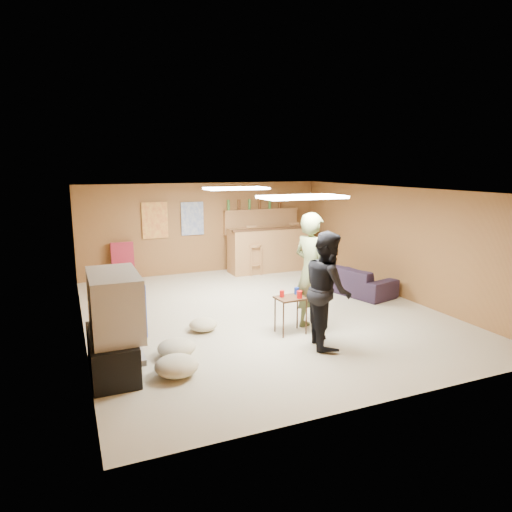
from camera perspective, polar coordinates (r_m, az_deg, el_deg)
name	(u,v)px	position (r m, az deg, el deg)	size (l,w,h in m)	color
ground	(260,312)	(8.34, 0.54, -7.00)	(7.00, 7.00, 0.00)	tan
ceiling	(261,190)	(7.93, 0.57, 8.27)	(6.00, 7.00, 0.02)	silver
wall_back	(204,228)	(11.32, -6.51, 3.50)	(6.00, 0.02, 2.20)	brown
wall_front	(389,309)	(5.14, 16.34, -6.33)	(6.00, 0.02, 2.20)	brown
wall_left	(79,267)	(7.43, -21.22, -1.27)	(0.02, 7.00, 2.20)	brown
wall_right	(397,242)	(9.64, 17.16, 1.72)	(0.02, 7.00, 2.20)	brown
tv_stand	(112,353)	(6.25, -17.56, -11.51)	(0.55, 1.30, 0.50)	black
dvd_box	(130,358)	(6.31, -15.47, -12.16)	(0.35, 0.50, 0.08)	#B2B2B7
tv_body	(115,304)	(6.04, -17.26, -5.74)	(0.60, 1.10, 0.80)	#B2B2B7
tv_screen	(140,301)	(6.07, -14.34, -5.49)	(0.02, 0.95, 0.65)	navy
bar_counter	(269,249)	(11.41, 1.58, 0.83)	(2.00, 0.60, 1.10)	#996637
bar_lip	(273,229)	(11.10, 2.13, 3.41)	(2.10, 0.12, 0.05)	#3B2313
bar_shelf	(262,210)	(11.69, 0.69, 5.79)	(2.00, 0.18, 0.05)	#996637
bar_backing	(261,221)	(11.74, 0.65, 4.34)	(2.00, 0.14, 0.60)	#996637
poster_left	(155,220)	(10.98, -12.51, 4.38)	(0.60, 0.03, 0.85)	#BF3F26
poster_right	(192,219)	(11.17, -7.96, 4.65)	(0.55, 0.03, 0.80)	#334C99
folding_chair_stack	(123,262)	(10.85, -16.31, -0.71)	(0.50, 0.14, 0.90)	maroon
ceiling_panel_front	(302,197)	(6.59, 5.80, 7.35)	(1.20, 0.60, 0.04)	white
ceiling_panel_back	(236,188)	(9.04, -2.49, 8.44)	(1.20, 0.60, 0.04)	white
person_olive	(311,272)	(7.30, 6.95, -1.98)	(0.69, 0.46, 1.90)	#5F683C
person_black	(327,289)	(6.71, 8.92, -4.11)	(0.83, 0.64, 1.70)	black
sofa	(350,278)	(9.80, 11.63, -2.74)	(1.93, 0.76, 0.57)	black
tray_table	(291,315)	(7.26, 4.34, -7.38)	(0.46, 0.36, 0.59)	#3B2313
cup_red_near	(282,294)	(7.16, 3.26, -4.73)	(0.07, 0.07, 0.10)	red
cup_red_far	(299,295)	(7.11, 5.45, -4.82)	(0.08, 0.08, 0.12)	red
cup_blue	(296,291)	(7.33, 5.08, -4.36)	(0.08, 0.08, 0.11)	#153097
bar_stool_left	(254,251)	(11.02, -0.24, 0.59)	(0.36, 0.36, 1.15)	#996637
bar_stool_right	(296,248)	(11.59, 5.07, 1.02)	(0.36, 0.36, 1.13)	#996637
cushion_near_tv	(176,348)	(6.57, -9.91, -11.23)	(0.53, 0.53, 0.24)	tan
cushion_mid	(203,324)	(7.46, -6.63, -8.50)	(0.45, 0.45, 0.20)	tan
cushion_far	(177,366)	(6.01, -9.89, -13.37)	(0.56, 0.56, 0.25)	tan
bottle_row	(255,204)	(11.58, -0.18, 6.51)	(1.48, 0.08, 0.26)	#3F7233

